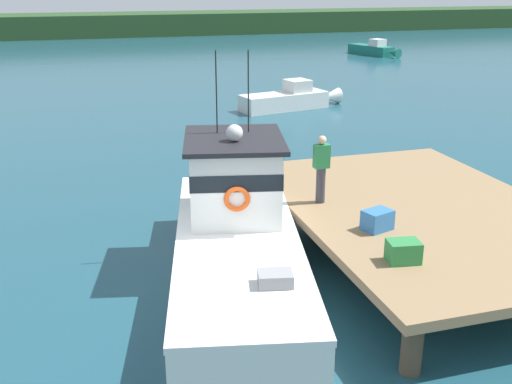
% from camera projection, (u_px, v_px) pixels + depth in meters
% --- Properties ---
extents(ground_plane, '(200.00, 200.00, 0.00)m').
position_uv_depth(ground_plane, '(224.00, 280.00, 13.38)').
color(ground_plane, '#1E4C5B').
extents(dock, '(6.00, 9.00, 1.20)m').
position_uv_depth(dock, '(422.00, 212.00, 14.32)').
color(dock, '#4C3D2D').
rests_on(dock, ground).
extents(main_fishing_boat, '(4.17, 9.96, 4.80)m').
position_uv_depth(main_fishing_boat, '(236.00, 234.00, 13.24)').
color(main_fishing_boat, white).
rests_on(main_fishing_boat, ground).
extents(crate_stack_mid_dock, '(0.66, 0.53, 0.42)m').
position_uv_depth(crate_stack_mid_dock, '(403.00, 251.00, 11.46)').
color(crate_stack_mid_dock, '#2D8442').
rests_on(crate_stack_mid_dock, dock).
extents(crate_single_far, '(0.71, 0.60, 0.43)m').
position_uv_depth(crate_single_far, '(377.00, 220.00, 12.92)').
color(crate_single_far, '#3370B2').
rests_on(crate_single_far, dock).
extents(deckhand_by_the_boat, '(0.36, 0.22, 1.63)m').
position_uv_depth(deckhand_by_the_boat, '(321.00, 168.00, 14.29)').
color(deckhand_by_the_boat, '#383842').
rests_on(deckhand_by_the_boat, dock).
extents(moored_boat_outer_mooring, '(2.64, 5.42, 1.36)m').
position_uv_depth(moored_boat_outer_mooring, '(374.00, 49.00, 51.95)').
color(moored_boat_outer_mooring, '#196B5B').
rests_on(moored_boat_outer_mooring, ground).
extents(moored_boat_far_right, '(5.71, 2.32, 1.42)m').
position_uv_depth(moored_boat_far_right, '(291.00, 99.00, 30.71)').
color(moored_boat_far_right, white).
rests_on(moored_boat_far_right, ground).
extents(mooring_buoy_channel_marker, '(0.42, 0.42, 0.42)m').
position_uv_depth(mooring_buoy_channel_marker, '(318.00, 93.00, 33.85)').
color(mooring_buoy_channel_marker, '#EA5B19').
rests_on(mooring_buoy_channel_marker, ground).
extents(mooring_buoy_outer, '(0.38, 0.38, 0.38)m').
position_uv_depth(mooring_buoy_outer, '(285.00, 101.00, 31.86)').
color(mooring_buoy_outer, '#EA5B19').
rests_on(mooring_buoy_outer, ground).
extents(far_shoreline, '(120.00, 8.00, 2.40)m').
position_uv_depth(far_shoreline, '(93.00, 25.00, 69.00)').
color(far_shoreline, '#284723').
rests_on(far_shoreline, ground).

